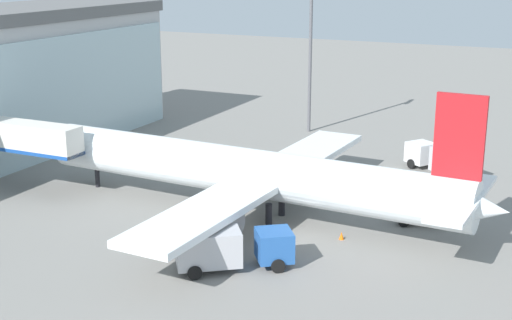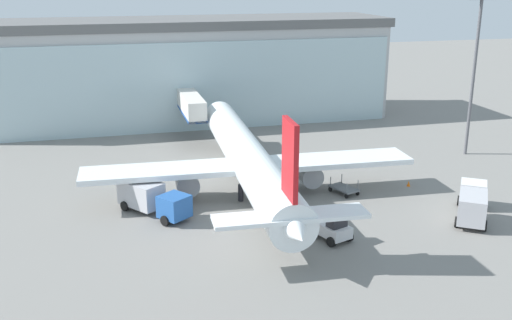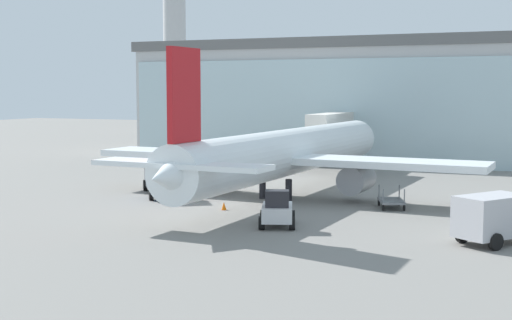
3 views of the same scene
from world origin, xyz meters
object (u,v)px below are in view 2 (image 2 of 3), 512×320
at_px(jet_bridge, 190,104).
at_px(fuel_truck, 472,202).
at_px(airplane, 248,159).
at_px(baggage_cart, 344,188).
at_px(catering_truck, 152,198).
at_px(safety_cone_nose, 251,223).
at_px(pushback_tug, 332,228).
at_px(safety_cone_wingtip, 409,184).
at_px(apron_light_mast, 475,62).

relative_size(jet_bridge, fuel_truck, 1.68).
height_order(airplane, baggage_cart, airplane).
relative_size(airplane, catering_truck, 5.33).
distance_m(airplane, baggage_cart, 9.61).
distance_m(catering_truck, safety_cone_nose, 9.13).
xyz_separation_m(airplane, fuel_truck, (17.07, -10.94, -1.87)).
height_order(jet_bridge, pushback_tug, jet_bridge).
xyz_separation_m(pushback_tug, safety_cone_wingtip, (11.86, 9.70, -0.70)).
bearing_deg(pushback_tug, airplane, -1.95).
relative_size(jet_bridge, apron_light_mast, 0.68).
xyz_separation_m(catering_truck, safety_cone_nose, (7.72, -4.72, -1.19)).
xyz_separation_m(catering_truck, baggage_cart, (18.19, 0.55, -0.97)).
bearing_deg(safety_cone_wingtip, apron_light_mast, 35.61).
xyz_separation_m(fuel_truck, baggage_cart, (-8.26, 8.39, -0.97)).
relative_size(baggage_cart, safety_cone_wingtip, 5.79).
bearing_deg(pushback_tug, safety_cone_wingtip, -70.87).
bearing_deg(apron_light_mast, airplane, -167.43).
height_order(jet_bridge, airplane, airplane).
bearing_deg(apron_light_mast, baggage_cart, -155.08).
height_order(catering_truck, safety_cone_nose, catering_truck).
distance_m(baggage_cart, safety_cone_wingtip, 6.98).
xyz_separation_m(jet_bridge, safety_cone_wingtip, (18.23, -22.93, -4.17)).
bearing_deg(baggage_cart, safety_cone_nose, 96.16).
bearing_deg(apron_light_mast, safety_cone_nose, -154.43).
xyz_separation_m(airplane, safety_cone_nose, (-1.65, -7.81, -3.06)).
distance_m(jet_bridge, airplane, 20.84).
distance_m(jet_bridge, fuel_truck, 37.26).
distance_m(apron_light_mast, airplane, 29.13).
height_order(apron_light_mast, fuel_truck, apron_light_mast).
bearing_deg(fuel_truck, apron_light_mast, 3.05).
xyz_separation_m(airplane, catering_truck, (-9.37, -3.10, -1.87)).
distance_m(apron_light_mast, catering_truck, 39.12).
distance_m(baggage_cart, safety_cone_nose, 11.72).
height_order(airplane, catering_truck, airplane).
relative_size(fuel_truck, pushback_tug, 2.00).
relative_size(airplane, fuel_truck, 5.26).
bearing_deg(safety_cone_nose, catering_truck, 148.58).
height_order(jet_bridge, baggage_cart, jet_bridge).
height_order(catering_truck, baggage_cart, catering_truck).
height_order(airplane, fuel_truck, airplane).
distance_m(catering_truck, safety_cone_wingtip, 25.20).
height_order(apron_light_mast, safety_cone_wingtip, apron_light_mast).
relative_size(jet_bridge, baggage_cart, 3.82).
height_order(apron_light_mast, baggage_cart, apron_light_mast).
height_order(catering_truck, pushback_tug, catering_truck).
bearing_deg(fuel_truck, airplane, 91.86).
distance_m(jet_bridge, baggage_cart, 26.10).
xyz_separation_m(apron_light_mast, fuel_truck, (-10.44, -17.07, -9.20)).
xyz_separation_m(apron_light_mast, safety_cone_nose, (-29.16, -13.95, -10.39)).
bearing_deg(fuel_truck, safety_cone_wingtip, 42.92).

